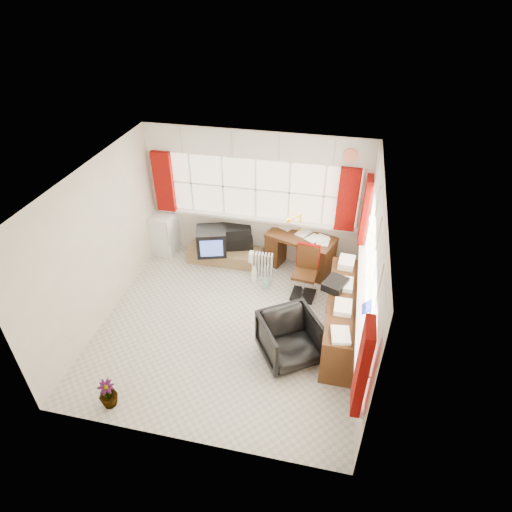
{
  "coord_description": "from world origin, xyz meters",
  "views": [
    {
      "loc": [
        1.47,
        -4.71,
        4.83
      ],
      "look_at": [
        0.32,
        0.55,
        1.04
      ],
      "focal_mm": 30.0,
      "sensor_mm": 36.0,
      "label": 1
    }
  ],
  "objects_px": {
    "desk": "(300,250)",
    "radiator": "(262,269)",
    "task_chair": "(306,269)",
    "desk_lamp": "(301,219)",
    "office_chair": "(290,339)",
    "credenza": "(343,316)",
    "tv_bench": "(225,255)",
    "crt_tv": "(211,241)",
    "mini_fridge": "(164,233)"
  },
  "relations": [
    {
      "from": "radiator",
      "to": "crt_tv",
      "type": "distance_m",
      "value": 1.1
    },
    {
      "from": "office_chair",
      "to": "desk_lamp",
      "type": "bearing_deg",
      "value": 61.32
    },
    {
      "from": "tv_bench",
      "to": "crt_tv",
      "type": "relative_size",
      "value": 2.13
    },
    {
      "from": "desk",
      "to": "credenza",
      "type": "distance_m",
      "value": 1.81
    },
    {
      "from": "desk",
      "to": "desk_lamp",
      "type": "bearing_deg",
      "value": 106.26
    },
    {
      "from": "crt_tv",
      "to": "mini_fridge",
      "type": "distance_m",
      "value": 1.06
    },
    {
      "from": "desk",
      "to": "crt_tv",
      "type": "height_order",
      "value": "crt_tv"
    },
    {
      "from": "desk",
      "to": "radiator",
      "type": "distance_m",
      "value": 0.8
    },
    {
      "from": "task_chair",
      "to": "radiator",
      "type": "bearing_deg",
      "value": 165.66
    },
    {
      "from": "tv_bench",
      "to": "mini_fridge",
      "type": "bearing_deg",
      "value": 176.35
    },
    {
      "from": "desk",
      "to": "crt_tv",
      "type": "distance_m",
      "value": 1.65
    },
    {
      "from": "desk",
      "to": "desk_lamp",
      "type": "relative_size",
      "value": 3.5
    },
    {
      "from": "credenza",
      "to": "tv_bench",
      "type": "relative_size",
      "value": 1.43
    },
    {
      "from": "credenza",
      "to": "mini_fridge",
      "type": "distance_m",
      "value": 3.87
    },
    {
      "from": "tv_bench",
      "to": "mini_fridge",
      "type": "xyz_separation_m",
      "value": [
        -1.25,
        0.08,
        0.28
      ]
    },
    {
      "from": "mini_fridge",
      "to": "credenza",
      "type": "bearing_deg",
      "value": -24.39
    },
    {
      "from": "task_chair",
      "to": "credenza",
      "type": "distance_m",
      "value": 1.13
    },
    {
      "from": "desk",
      "to": "task_chair",
      "type": "xyz_separation_m",
      "value": [
        0.19,
        -0.7,
        0.12
      ]
    },
    {
      "from": "desk_lamp",
      "to": "office_chair",
      "type": "height_order",
      "value": "desk_lamp"
    },
    {
      "from": "office_chair",
      "to": "credenza",
      "type": "distance_m",
      "value": 0.93
    },
    {
      "from": "desk",
      "to": "desk_lamp",
      "type": "xyz_separation_m",
      "value": [
        -0.05,
        0.16,
        0.58
      ]
    },
    {
      "from": "desk_lamp",
      "to": "crt_tv",
      "type": "relative_size",
      "value": 0.58
    },
    {
      "from": "radiator",
      "to": "credenza",
      "type": "xyz_separation_m",
      "value": [
        1.46,
        -1.1,
        0.16
      ]
    },
    {
      "from": "desk_lamp",
      "to": "radiator",
      "type": "xyz_separation_m",
      "value": [
        -0.56,
        -0.65,
        -0.74
      ]
    },
    {
      "from": "desk",
      "to": "mini_fridge",
      "type": "relative_size",
      "value": 1.65
    },
    {
      "from": "desk_lamp",
      "to": "radiator",
      "type": "distance_m",
      "value": 1.13
    },
    {
      "from": "task_chair",
      "to": "tv_bench",
      "type": "bearing_deg",
      "value": 158.95
    },
    {
      "from": "credenza",
      "to": "tv_bench",
      "type": "distance_m",
      "value": 2.75
    },
    {
      "from": "tv_bench",
      "to": "mini_fridge",
      "type": "relative_size",
      "value": 1.73
    },
    {
      "from": "task_chair",
      "to": "mini_fridge",
      "type": "height_order",
      "value": "task_chair"
    },
    {
      "from": "tv_bench",
      "to": "crt_tv",
      "type": "bearing_deg",
      "value": -150.26
    },
    {
      "from": "desk",
      "to": "crt_tv",
      "type": "relative_size",
      "value": 2.03
    },
    {
      "from": "office_chair",
      "to": "credenza",
      "type": "bearing_deg",
      "value": 7.12
    },
    {
      "from": "desk",
      "to": "office_chair",
      "type": "distance_m",
      "value": 2.21
    },
    {
      "from": "radiator",
      "to": "mini_fridge",
      "type": "xyz_separation_m",
      "value": [
        -2.07,
        0.5,
        0.18
      ]
    },
    {
      "from": "office_chair",
      "to": "credenza",
      "type": "height_order",
      "value": "credenza"
    },
    {
      "from": "crt_tv",
      "to": "desk",
      "type": "bearing_deg",
      "value": 6.98
    },
    {
      "from": "radiator",
      "to": "crt_tv",
      "type": "bearing_deg",
      "value": 163.88
    },
    {
      "from": "desk_lamp",
      "to": "office_chair",
      "type": "distance_m",
      "value": 2.44
    },
    {
      "from": "desk_lamp",
      "to": "crt_tv",
      "type": "distance_m",
      "value": 1.7
    },
    {
      "from": "office_chair",
      "to": "credenza",
      "type": "xyz_separation_m",
      "value": [
        0.71,
        0.6,
        0.03
      ]
    },
    {
      "from": "radiator",
      "to": "tv_bench",
      "type": "distance_m",
      "value": 0.92
    },
    {
      "from": "desk_lamp",
      "to": "task_chair",
      "type": "bearing_deg",
      "value": -74.92
    },
    {
      "from": "radiator",
      "to": "desk_lamp",
      "type": "bearing_deg",
      "value": 49.22
    },
    {
      "from": "office_chair",
      "to": "radiator",
      "type": "height_order",
      "value": "office_chair"
    },
    {
      "from": "credenza",
      "to": "mini_fridge",
      "type": "relative_size",
      "value": 2.47
    },
    {
      "from": "task_chair",
      "to": "desk",
      "type": "bearing_deg",
      "value": 104.81
    },
    {
      "from": "credenza",
      "to": "mini_fridge",
      "type": "xyz_separation_m",
      "value": [
        -3.53,
        1.6,
        0.01
      ]
    },
    {
      "from": "desk",
      "to": "credenza",
      "type": "relative_size",
      "value": 0.67
    },
    {
      "from": "desk_lamp",
      "to": "mini_fridge",
      "type": "xyz_separation_m",
      "value": [
        -2.63,
        -0.16,
        -0.56
      ]
    }
  ]
}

